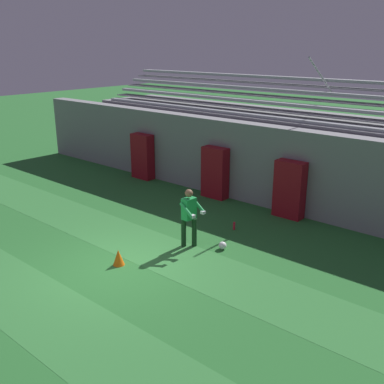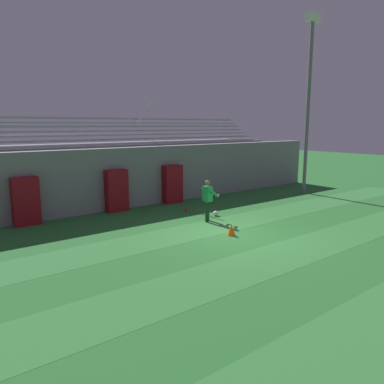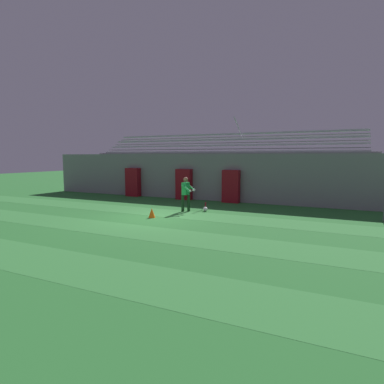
{
  "view_description": "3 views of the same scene",
  "coord_description": "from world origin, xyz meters",
  "px_view_note": "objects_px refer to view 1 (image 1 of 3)",
  "views": [
    {
      "loc": [
        8.08,
        -6.54,
        5.4
      ],
      "look_at": [
        0.24,
        2.6,
        1.42
      ],
      "focal_mm": 42.0,
      "sensor_mm": 36.0,
      "label": 1
    },
    {
      "loc": [
        -8.98,
        -9.0,
        3.81
      ],
      "look_at": [
        0.15,
        2.65,
        1.16
      ],
      "focal_mm": 35.0,
      "sensor_mm": 36.0,
      "label": 2
    },
    {
      "loc": [
        7.47,
        -11.52,
        2.66
      ],
      "look_at": [
        0.56,
        2.79,
        0.88
      ],
      "focal_mm": 30.0,
      "sensor_mm": 36.0,
      "label": 3
    }
  ],
  "objects_px": {
    "padding_pillar_gate_right": "(289,189)",
    "traffic_cone": "(118,257)",
    "padding_pillar_far_left": "(143,156)",
    "goalkeeper": "(189,214)",
    "soccer_ball": "(223,246)",
    "water_bottle": "(234,226)",
    "padding_pillar_gate_left": "(215,173)"
  },
  "relations": [
    {
      "from": "padding_pillar_far_left",
      "to": "soccer_ball",
      "type": "height_order",
      "value": "padding_pillar_far_left"
    },
    {
      "from": "padding_pillar_gate_left",
      "to": "goalkeeper",
      "type": "height_order",
      "value": "padding_pillar_gate_left"
    },
    {
      "from": "padding_pillar_far_left",
      "to": "traffic_cone",
      "type": "xyz_separation_m",
      "value": [
        5.25,
        -5.85,
        -0.73
      ]
    },
    {
      "from": "padding_pillar_gate_left",
      "to": "padding_pillar_far_left",
      "type": "xyz_separation_m",
      "value": [
        -3.82,
        0.0,
        0.0
      ]
    },
    {
      "from": "padding_pillar_far_left",
      "to": "goalkeeper",
      "type": "relative_size",
      "value": 1.12
    },
    {
      "from": "padding_pillar_gate_right",
      "to": "padding_pillar_far_left",
      "type": "relative_size",
      "value": 1.0
    },
    {
      "from": "padding_pillar_far_left",
      "to": "soccer_ball",
      "type": "distance_m",
      "value": 7.57
    },
    {
      "from": "padding_pillar_gate_right",
      "to": "padding_pillar_far_left",
      "type": "xyz_separation_m",
      "value": [
        -6.86,
        0.0,
        0.0
      ]
    },
    {
      "from": "padding_pillar_gate_left",
      "to": "traffic_cone",
      "type": "relative_size",
      "value": 4.46
    },
    {
      "from": "padding_pillar_gate_left",
      "to": "goalkeeper",
      "type": "distance_m",
      "value": 4.34
    },
    {
      "from": "padding_pillar_gate_left",
      "to": "padding_pillar_far_left",
      "type": "distance_m",
      "value": 3.82
    },
    {
      "from": "soccer_ball",
      "to": "water_bottle",
      "type": "height_order",
      "value": "water_bottle"
    },
    {
      "from": "padding_pillar_gate_right",
      "to": "goalkeeper",
      "type": "bearing_deg",
      "value": -104.22
    },
    {
      "from": "traffic_cone",
      "to": "soccer_ball",
      "type": "bearing_deg",
      "value": 59.27
    },
    {
      "from": "water_bottle",
      "to": "padding_pillar_gate_left",
      "type": "bearing_deg",
      "value": 138.88
    },
    {
      "from": "padding_pillar_far_left",
      "to": "padding_pillar_gate_right",
      "type": "bearing_deg",
      "value": 0.0
    },
    {
      "from": "padding_pillar_gate_right",
      "to": "traffic_cone",
      "type": "relative_size",
      "value": 4.46
    },
    {
      "from": "soccer_ball",
      "to": "water_bottle",
      "type": "distance_m",
      "value": 1.45
    },
    {
      "from": "padding_pillar_gate_right",
      "to": "traffic_cone",
      "type": "height_order",
      "value": "padding_pillar_gate_right"
    },
    {
      "from": "goalkeeper",
      "to": "water_bottle",
      "type": "distance_m",
      "value": 1.98
    },
    {
      "from": "padding_pillar_gate_left",
      "to": "padding_pillar_far_left",
      "type": "height_order",
      "value": "same"
    },
    {
      "from": "padding_pillar_gate_right",
      "to": "padding_pillar_gate_left",
      "type": "bearing_deg",
      "value": 180.0
    },
    {
      "from": "water_bottle",
      "to": "traffic_cone",
      "type": "bearing_deg",
      "value": -103.37
    },
    {
      "from": "soccer_ball",
      "to": "padding_pillar_gate_right",
      "type": "bearing_deg",
      "value": 87.62
    },
    {
      "from": "padding_pillar_gate_left",
      "to": "water_bottle",
      "type": "relative_size",
      "value": 7.81
    },
    {
      "from": "padding_pillar_gate_left",
      "to": "soccer_ball",
      "type": "xyz_separation_m",
      "value": [
        2.9,
        -3.38,
        -0.83
      ]
    },
    {
      "from": "padding_pillar_gate_left",
      "to": "soccer_ball",
      "type": "distance_m",
      "value": 4.53
    },
    {
      "from": "padding_pillar_gate_right",
      "to": "traffic_cone",
      "type": "distance_m",
      "value": 6.11
    },
    {
      "from": "soccer_ball",
      "to": "water_bottle",
      "type": "bearing_deg",
      "value": 112.83
    },
    {
      "from": "padding_pillar_gate_left",
      "to": "padding_pillar_far_left",
      "type": "bearing_deg",
      "value": 180.0
    },
    {
      "from": "padding_pillar_gate_right",
      "to": "water_bottle",
      "type": "distance_m",
      "value": 2.31
    },
    {
      "from": "soccer_ball",
      "to": "traffic_cone",
      "type": "relative_size",
      "value": 0.52
    }
  ]
}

